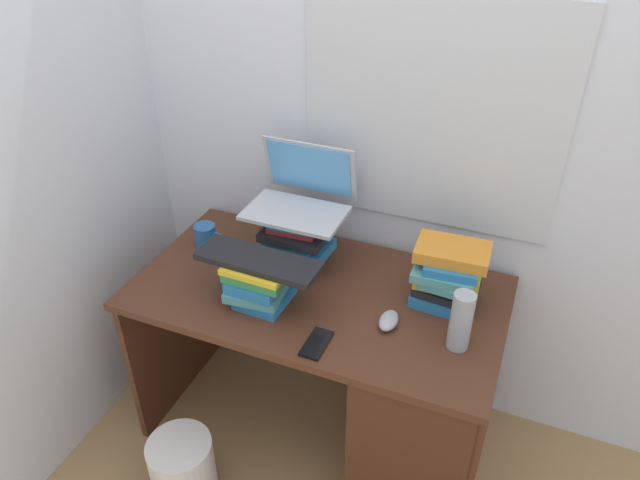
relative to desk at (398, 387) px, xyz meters
name	(u,v)px	position (x,y,z in m)	size (l,w,h in m)	color
ground_plane	(318,425)	(-0.33, 0.03, -0.40)	(6.00, 6.00, 0.00)	#9E7A4C
wall_back	(361,98)	(-0.32, 0.42, 0.90)	(6.00, 0.06, 2.60)	silver
wall_left	(80,100)	(-1.22, 0.03, 0.90)	(0.05, 6.00, 2.60)	silver
desk	(398,387)	(0.00, 0.00, 0.00)	(1.31, 0.70, 0.73)	#4C2819
book_stack_tall	(297,240)	(-0.46, 0.16, 0.43)	(0.25, 0.21, 0.21)	gray
book_stack_keyboard_riser	(260,281)	(-0.48, -0.10, 0.42)	(0.22, 0.20, 0.16)	#2672B2
book_stack_side	(448,274)	(0.10, 0.14, 0.44)	(0.25, 0.21, 0.22)	#2672B2
laptop	(301,194)	(-0.47, 0.21, 0.59)	(0.36, 0.28, 0.23)	#B7BABF
keyboard	(258,261)	(-0.48, -0.11, 0.50)	(0.42, 0.14, 0.02)	black
computer_mouse	(389,321)	(-0.04, -0.06, 0.35)	(0.06, 0.10, 0.04)	#A5A8AD
mug	(206,236)	(-0.84, 0.12, 0.38)	(0.12, 0.08, 0.10)	#265999
water_bottle	(461,321)	(0.19, -0.07, 0.43)	(0.07, 0.07, 0.20)	#999EA5
cell_phone	(316,344)	(-0.22, -0.23, 0.34)	(0.07, 0.14, 0.01)	black
wastebasket	(184,471)	(-0.65, -0.46, -0.25)	(0.23, 0.23, 0.30)	silver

